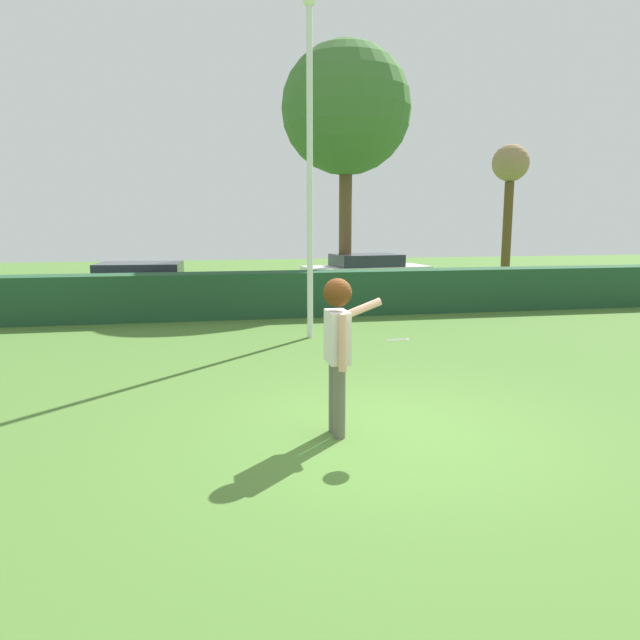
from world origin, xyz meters
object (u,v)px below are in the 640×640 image
at_px(parked_car_silver, 140,283).
at_px(bare_elm_tree, 510,173).
at_px(lamppost, 310,157).
at_px(oak_tree, 346,110).
at_px(parked_car_white, 366,271).
at_px(person, 338,338).
at_px(frisbee, 397,340).

xyz_separation_m(parked_car_silver, bare_elm_tree, (14.08, 6.03, 3.61)).
height_order(lamppost, oak_tree, oak_tree).
bearing_deg(parked_car_white, person, -106.71).
distance_m(person, lamppost, 6.13).
bearing_deg(bare_elm_tree, person, -123.46).
xyz_separation_m(person, bare_elm_tree, (10.90, 16.49, 3.18)).
bearing_deg(oak_tree, person, -103.71).
bearing_deg(frisbee, oak_tree, 78.93).
relative_size(bare_elm_tree, oak_tree, 0.67).
bearing_deg(parked_car_silver, lamppost, -51.88).
relative_size(frisbee, lamppost, 0.04).
height_order(lamppost, bare_elm_tree, lamppost).
bearing_deg(parked_car_white, frisbee, -104.04).
bearing_deg(frisbee, lamppost, 89.29).
bearing_deg(lamppost, parked_car_white, 66.63).
relative_size(frisbee, oak_tree, 0.03).
bearing_deg(lamppost, parked_car_silver, 128.12).
relative_size(lamppost, bare_elm_tree, 1.22).
relative_size(parked_car_silver, parked_car_white, 0.98).
distance_m(lamppost, oak_tree, 8.53).
bearing_deg(parked_car_silver, parked_car_white, 20.69).
distance_m(parked_car_silver, parked_car_white, 7.62).
distance_m(person, oak_tree, 14.56).
height_order(lamppost, parked_car_white, lamppost).
height_order(parked_car_silver, bare_elm_tree, bare_elm_tree).
xyz_separation_m(frisbee, parked_car_silver, (-3.78, 10.72, -0.43)).
bearing_deg(parked_car_silver, oak_tree, 24.15).
height_order(parked_car_silver, parked_car_white, same).
bearing_deg(person, frisbee, -23.74).
bearing_deg(parked_car_silver, person, -73.07).
bearing_deg(lamppost, bare_elm_tree, 46.92).
relative_size(parked_car_white, bare_elm_tree, 0.81).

